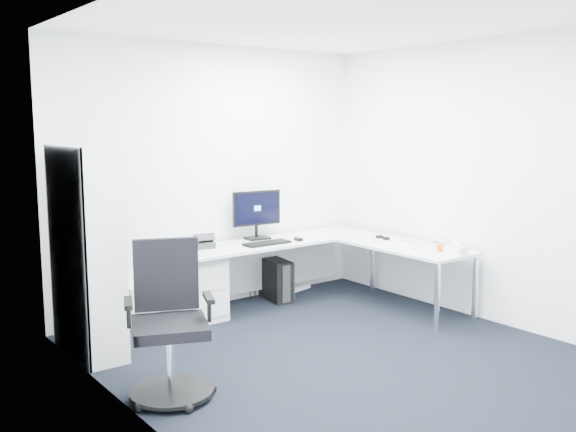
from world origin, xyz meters
TOP-DOWN VIEW (x-y plane):
  - ground at (0.00, 0.00)m, footprint 4.20×4.20m
  - ceiling at (0.00, 0.00)m, footprint 4.20×4.20m
  - wall_back at (0.00, 2.10)m, footprint 3.60×0.02m
  - wall_left at (-1.80, 0.00)m, footprint 0.02×4.20m
  - wall_right at (1.80, 0.00)m, footprint 0.02×4.20m
  - l_desk at (0.55, 1.40)m, footprint 2.32×1.30m
  - drawer_pedestal at (-0.43, 1.75)m, footprint 0.42×0.52m
  - bookshelf at (-1.62, 1.45)m, footprint 0.34×0.87m
  - task_chair at (-1.50, 0.23)m, footprint 0.80×0.80m
  - black_pc_tower at (0.58, 1.83)m, footprint 0.27×0.48m
  - beige_pc_tower at (-1.01, 1.97)m, footprint 0.21×0.42m
  - power_strip at (1.00, 1.97)m, footprint 0.38×0.15m
  - monitor at (0.39, 1.90)m, footprint 0.57×0.24m
  - black_keyboard at (0.30, 1.60)m, footprint 0.50×0.18m
  - mouse at (0.68, 1.57)m, footprint 0.08×0.11m
  - desk_phone at (-0.31, 1.85)m, footprint 0.23×0.23m
  - laptop at (1.67, 0.78)m, footprint 0.36×0.35m
  - white_keyboard at (1.33, 0.71)m, footprint 0.15×0.41m
  - headphones at (1.47, 1.11)m, footprint 0.14×0.19m
  - orange_fruit at (1.44, 0.30)m, footprint 0.09×0.09m
  - tissue_box at (1.45, 0.13)m, footprint 0.11×0.21m

SIDE VIEW (x-z plane):
  - ground at x=0.00m, z-range 0.00..0.00m
  - power_strip at x=1.00m, z-range 0.00..0.04m
  - beige_pc_tower at x=-1.01m, z-range 0.00..0.39m
  - black_pc_tower at x=0.58m, z-range 0.00..0.44m
  - drawer_pedestal at x=-0.43m, z-range 0.00..0.64m
  - l_desk at x=0.55m, z-range 0.00..0.68m
  - task_chair at x=-1.50m, z-range 0.00..1.10m
  - white_keyboard at x=1.33m, z-range 0.68..0.69m
  - black_keyboard at x=0.30m, z-range 0.68..0.70m
  - mouse at x=0.68m, z-range 0.68..0.71m
  - headphones at x=1.47m, z-range 0.68..0.73m
  - tissue_box at x=1.45m, z-range 0.68..0.75m
  - orange_fruit at x=1.44m, z-range 0.68..0.77m
  - desk_phone at x=-0.31m, z-range 0.68..0.82m
  - laptop at x=1.67m, z-range 0.68..0.90m
  - bookshelf at x=-1.62m, z-range 0.00..1.73m
  - monitor at x=0.39m, z-range 0.68..1.21m
  - wall_back at x=0.00m, z-range 0.00..2.70m
  - wall_left at x=-1.80m, z-range 0.00..2.70m
  - wall_right at x=1.80m, z-range 0.00..2.70m
  - ceiling at x=0.00m, z-range 2.70..2.70m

